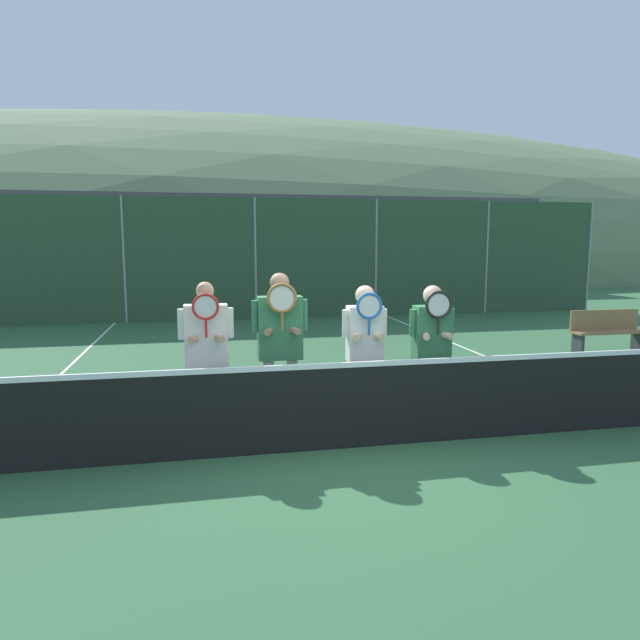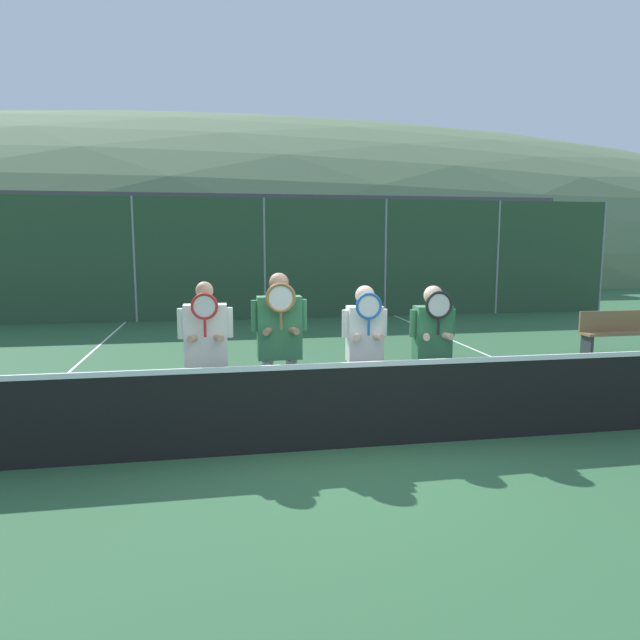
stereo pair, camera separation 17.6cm
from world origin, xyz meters
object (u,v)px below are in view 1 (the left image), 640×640
player_leftmost (207,349)px  car_far_left (63,282)px  player_center_left (280,339)px  car_center (380,278)px  player_rightmost (432,343)px  player_center_right (365,344)px  car_left_of_center (227,280)px  bench_courtside (607,330)px

player_leftmost → car_far_left: 13.85m
player_center_left → car_center: bearing=67.8°
player_rightmost → car_center: car_center is taller
player_center_right → car_left_of_center: bearing=94.6°
car_left_of_center → car_far_left: bearing=178.8°
car_left_of_center → bench_courtside: size_ratio=2.79×
player_center_right → car_center: 13.33m
car_far_left → player_rightmost: bearing=-62.1°
car_left_of_center → player_center_left: bearing=-89.8°
player_center_right → car_left_of_center: 13.02m
player_leftmost → car_center: bearing=64.7°
car_center → player_rightmost: bearing=-104.9°
player_leftmost → player_rightmost: size_ratio=1.05×
player_center_left → player_center_right: bearing=3.3°
player_leftmost → car_left_of_center: player_leftmost is taller
car_far_left → player_center_right: bearing=-64.7°
player_center_left → car_far_left: size_ratio=0.41×
car_far_left → car_center: car_far_left is taller
player_leftmost → player_center_left: (0.81, -0.00, 0.08)m
player_rightmost → car_far_left: size_ratio=0.38×
player_center_left → car_left_of_center: bearing=90.2°
player_leftmost → bench_courtside: player_leftmost is taller
car_left_of_center → bench_courtside: 11.84m
player_center_left → car_center: player_center_left is taller
car_left_of_center → player_rightmost: bearing=-82.0°
player_center_left → bench_courtside: 7.88m
player_center_right → car_far_left: size_ratio=0.38×
player_rightmost → player_center_right: bearing=173.0°
player_leftmost → player_rightmost: player_leftmost is taller
player_leftmost → car_center: 14.05m
car_center → player_leftmost: bearing=-115.3°
player_rightmost → car_left_of_center: car_left_of_center is taller
player_center_left → player_rightmost: player_center_left is taller
player_center_right → bench_courtside: 6.97m
player_leftmost → car_center: size_ratio=0.38×
player_rightmost → car_far_left: 14.92m
player_rightmost → car_far_left: bearing=117.9°
player_center_left → player_rightmost: size_ratio=1.10×
player_rightmost → car_center: bearing=75.1°
player_center_right → bench_courtside: player_center_right is taller
car_left_of_center → car_center: (5.24, -0.33, 0.02)m
car_center → car_left_of_center: bearing=176.4°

